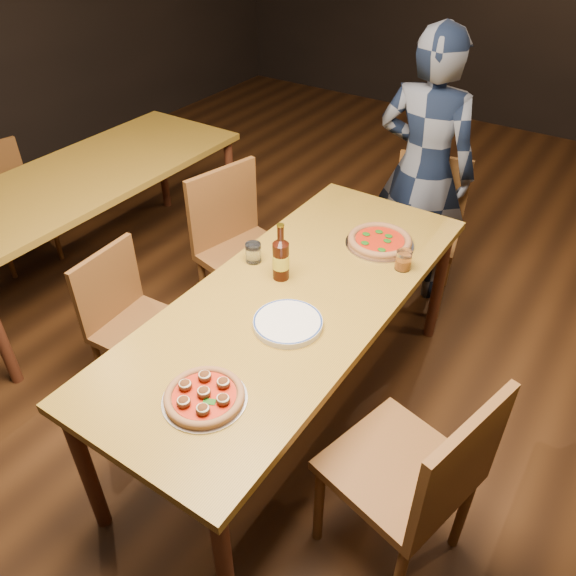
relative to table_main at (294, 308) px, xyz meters
The scene contains 16 objects.
ground 0.68m from the table_main, ahead, with size 9.00×9.00×0.00m, color black.
room_shell 1.18m from the table_main, ahead, with size 9.00×9.00×9.00m.
table_main is the anchor object (origin of this frame).
table_left 1.73m from the table_main, 169.99° to the left, with size 0.80×2.00×0.75m.
chair_main_nw 0.80m from the table_main, 158.62° to the right, with size 0.39×0.39×0.84m, color brown, non-canonical shape.
chair_main_sw 0.75m from the table_main, 142.88° to the left, with size 0.46×0.46×0.98m, color brown, non-canonical shape.
chair_main_e 0.79m from the table_main, 27.58° to the right, with size 0.46×0.46×0.98m, color brown, non-canonical shape.
chair_end 1.26m from the table_main, 85.51° to the left, with size 0.43×0.43×0.91m, color brown, non-canonical shape.
chair_nbr_left 2.34m from the table_main, behind, with size 0.38×0.38×0.82m, color brown, non-canonical shape.
pizza_meatball 0.67m from the table_main, 84.46° to the right, with size 0.30×0.30×0.05m.
pizza_margherita 0.58m from the table_main, 77.66° to the left, with size 0.33×0.33×0.04m.
plate_stack 0.22m from the table_main, 64.43° to the right, with size 0.28×0.28×0.03m, color white.
beer_bottle 0.22m from the table_main, 148.22° to the left, with size 0.07×0.07×0.27m.
water_glass 0.34m from the table_main, 159.43° to the left, with size 0.07×0.07×0.09m, color white.
amber_glass 0.54m from the table_main, 55.64° to the left, with size 0.07×0.07×0.09m, color #AC5513.
diner 1.34m from the table_main, 89.10° to the left, with size 0.59×0.39×1.62m, color black.
Camera 1 is at (1.03, -1.59, 2.22)m, focal length 35.00 mm.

